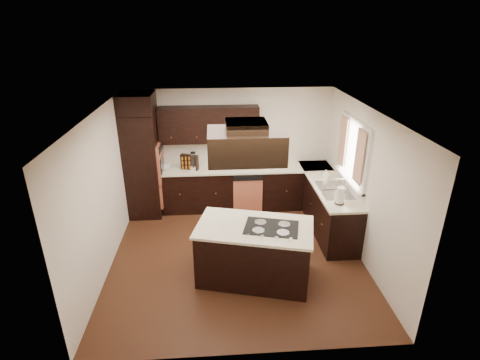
# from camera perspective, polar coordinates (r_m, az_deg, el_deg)

# --- Properties ---
(floor) EXTENTS (4.20, 4.20, 0.02)m
(floor) POSITION_cam_1_polar(r_m,az_deg,el_deg) (6.62, -0.50, -11.37)
(floor) COLOR brown
(floor) RESTS_ON ground
(ceiling) EXTENTS (4.20, 4.20, 0.02)m
(ceiling) POSITION_cam_1_polar(r_m,az_deg,el_deg) (5.58, -0.59, 10.41)
(ceiling) COLOR white
(ceiling) RESTS_ON ground
(wall_back) EXTENTS (4.20, 0.02, 2.50)m
(wall_back) POSITION_cam_1_polar(r_m,az_deg,el_deg) (7.96, -1.50, 4.94)
(wall_back) COLOR #F3E5D0
(wall_back) RESTS_ON ground
(wall_front) EXTENTS (4.20, 0.02, 2.50)m
(wall_front) POSITION_cam_1_polar(r_m,az_deg,el_deg) (4.18, 1.33, -13.58)
(wall_front) COLOR #F3E5D0
(wall_front) RESTS_ON ground
(wall_left) EXTENTS (0.02, 4.20, 2.50)m
(wall_left) POSITION_cam_1_polar(r_m,az_deg,el_deg) (6.24, -20.27, -1.91)
(wall_left) COLOR #F3E5D0
(wall_left) RESTS_ON ground
(wall_right) EXTENTS (0.02, 4.20, 2.50)m
(wall_right) POSITION_cam_1_polar(r_m,az_deg,el_deg) (6.46, 18.48, -0.78)
(wall_right) COLOR #F3E5D0
(wall_right) RESTS_ON ground
(oven_column) EXTENTS (0.65, 0.75, 2.12)m
(oven_column) POSITION_cam_1_polar(r_m,az_deg,el_deg) (7.77, -14.55, 2.22)
(oven_column) COLOR black
(oven_column) RESTS_ON floor
(wall_oven_face) EXTENTS (0.05, 0.62, 0.78)m
(wall_oven_face) POSITION_cam_1_polar(r_m,az_deg,el_deg) (7.69, -12.03, 2.72)
(wall_oven_face) COLOR #D97151
(wall_oven_face) RESTS_ON oven_column
(base_cabinets_back) EXTENTS (2.93, 0.60, 0.88)m
(base_cabinets_back) POSITION_cam_1_polar(r_m,az_deg,el_deg) (7.97, -1.09, -1.30)
(base_cabinets_back) COLOR black
(base_cabinets_back) RESTS_ON floor
(base_cabinets_right) EXTENTS (0.60, 2.40, 0.88)m
(base_cabinets_right) POSITION_cam_1_polar(r_m,az_deg,el_deg) (7.46, 13.00, -3.73)
(base_cabinets_right) COLOR black
(base_cabinets_right) RESTS_ON floor
(countertop_back) EXTENTS (2.93, 0.63, 0.04)m
(countertop_back) POSITION_cam_1_polar(r_m,az_deg,el_deg) (7.77, -1.10, 1.74)
(countertop_back) COLOR white
(countertop_back) RESTS_ON base_cabinets_back
(countertop_right) EXTENTS (0.63, 2.40, 0.04)m
(countertop_right) POSITION_cam_1_polar(r_m,az_deg,el_deg) (7.26, 13.21, -0.50)
(countertop_right) COLOR white
(countertop_right) RESTS_ON base_cabinets_right
(upper_cabinets) EXTENTS (2.00, 0.34, 0.72)m
(upper_cabinets) POSITION_cam_1_polar(r_m,az_deg,el_deg) (7.62, -4.75, 8.43)
(upper_cabinets) COLOR black
(upper_cabinets) RESTS_ON wall_back
(dishwasher_front) EXTENTS (0.60, 0.05, 0.72)m
(dishwasher_front) POSITION_cam_1_polar(r_m,az_deg,el_deg) (7.74, 1.21, -2.44)
(dishwasher_front) COLOR #D97151
(dishwasher_front) RESTS_ON floor
(window_frame) EXTENTS (0.06, 1.32, 1.12)m
(window_frame) POSITION_cam_1_polar(r_m,az_deg,el_deg) (6.78, 16.92, 4.19)
(window_frame) COLOR white
(window_frame) RESTS_ON wall_right
(window_pane) EXTENTS (0.00, 1.20, 1.00)m
(window_pane) POSITION_cam_1_polar(r_m,az_deg,el_deg) (6.79, 17.14, 4.19)
(window_pane) COLOR white
(window_pane) RESTS_ON wall_right
(curtain_left) EXTENTS (0.02, 0.34, 0.90)m
(curtain_left) POSITION_cam_1_polar(r_m,az_deg,el_deg) (6.38, 17.73, 3.36)
(curtain_left) COLOR #F9DEC0
(curtain_left) RESTS_ON wall_right
(curtain_right) EXTENTS (0.02, 0.34, 0.90)m
(curtain_right) POSITION_cam_1_polar(r_m,az_deg,el_deg) (7.12, 15.37, 5.68)
(curtain_right) COLOR #F9DEC0
(curtain_right) RESTS_ON wall_right
(sink_rim) EXTENTS (0.52, 0.84, 0.01)m
(sink_rim) POSITION_cam_1_polar(r_m,az_deg,el_deg) (6.95, 14.15, -1.48)
(sink_rim) COLOR silver
(sink_rim) RESTS_ON countertop_right
(island) EXTENTS (1.84, 1.29, 0.88)m
(island) POSITION_cam_1_polar(r_m,az_deg,el_deg) (5.87, 2.17, -11.09)
(island) COLOR black
(island) RESTS_ON floor
(island_top) EXTENTS (1.91, 1.36, 0.04)m
(island_top) POSITION_cam_1_polar(r_m,az_deg,el_deg) (5.63, 2.24, -7.22)
(island_top) COLOR white
(island_top) RESTS_ON island
(cooktop) EXTENTS (0.89, 0.70, 0.01)m
(cooktop) POSITION_cam_1_polar(r_m,az_deg,el_deg) (5.59, 4.82, -7.20)
(cooktop) COLOR black
(cooktop) RESTS_ON island_top
(range_hood) EXTENTS (1.05, 0.72, 0.42)m
(range_hood) POSITION_cam_1_polar(r_m,az_deg,el_deg) (5.16, 0.92, 5.27)
(range_hood) COLOR black
(range_hood) RESTS_ON ceiling
(hood_duct) EXTENTS (0.55, 0.50, 0.13)m
(hood_duct) POSITION_cam_1_polar(r_m,az_deg,el_deg) (5.08, 0.94, 8.22)
(hood_duct) COLOR black
(hood_duct) RESTS_ON ceiling
(blender_base) EXTENTS (0.15, 0.15, 0.10)m
(blender_base) POSITION_cam_1_polar(r_m,az_deg,el_deg) (7.69, -7.08, 1.89)
(blender_base) COLOR silver
(blender_base) RESTS_ON countertop_back
(blender_pitcher) EXTENTS (0.13, 0.13, 0.26)m
(blender_pitcher) POSITION_cam_1_polar(r_m,az_deg,el_deg) (7.63, -7.14, 3.15)
(blender_pitcher) COLOR silver
(blender_pitcher) RESTS_ON blender_base
(spice_rack) EXTENTS (0.38, 0.24, 0.31)m
(spice_rack) POSITION_cam_1_polar(r_m,az_deg,el_deg) (7.70, -7.69, 2.72)
(spice_rack) COLOR black
(spice_rack) RESTS_ON countertop_back
(mixing_bowl) EXTENTS (0.29, 0.29, 0.06)m
(mixing_bowl) POSITION_cam_1_polar(r_m,az_deg,el_deg) (7.82, -11.19, 1.83)
(mixing_bowl) COLOR white
(mixing_bowl) RESTS_ON countertop_back
(soap_bottle) EXTENTS (0.08, 0.08, 0.17)m
(soap_bottle) POSITION_cam_1_polar(r_m,az_deg,el_deg) (7.41, 12.93, 0.90)
(soap_bottle) COLOR white
(soap_bottle) RESTS_ON countertop_right
(paper_towel) EXTENTS (0.14, 0.14, 0.30)m
(paper_towel) POSITION_cam_1_polar(r_m,az_deg,el_deg) (6.41, 15.02, -2.32)
(paper_towel) COLOR white
(paper_towel) RESTS_ON countertop_right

